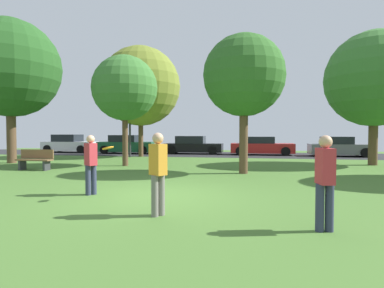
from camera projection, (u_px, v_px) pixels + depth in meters
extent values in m
plane|color=#47702D|center=(156.00, 196.00, 8.15)|extent=(44.00, 44.00, 0.00)
cube|color=#28282B|center=(219.00, 154.00, 23.86)|extent=(44.00, 6.40, 0.01)
cylinder|color=brown|center=(244.00, 139.00, 12.61)|extent=(0.35, 0.35, 2.81)
sphere|color=#2D6023|center=(244.00, 75.00, 12.52)|extent=(3.28, 3.28, 3.28)
cylinder|color=brown|center=(11.00, 133.00, 17.00)|extent=(0.48, 0.48, 3.22)
sphere|color=#23511E|center=(10.00, 68.00, 16.88)|extent=(5.27, 5.27, 5.27)
cylinder|color=brown|center=(373.00, 140.00, 15.90)|extent=(0.44, 0.44, 2.52)
sphere|color=#38702D|center=(374.00, 79.00, 15.79)|extent=(4.81, 4.81, 4.81)
cylinder|color=brown|center=(125.00, 138.00, 15.56)|extent=(0.28, 0.28, 2.75)
sphere|color=#38702D|center=(125.00, 88.00, 15.48)|extent=(3.22, 3.22, 3.22)
cylinder|color=brown|center=(141.00, 137.00, 21.63)|extent=(0.33, 0.33, 2.77)
sphere|color=olive|center=(141.00, 86.00, 21.51)|extent=(5.44, 5.44, 5.44)
cylinder|color=#2D334C|center=(94.00, 180.00, 8.33)|extent=(0.14, 0.14, 0.78)
cylinder|color=#2D334C|center=(88.00, 180.00, 8.22)|extent=(0.14, 0.14, 0.78)
cube|color=#B72D38|center=(91.00, 154.00, 8.25)|extent=(0.39, 0.37, 0.59)
sphere|color=tan|center=(91.00, 139.00, 8.23)|extent=(0.21, 0.21, 0.21)
cylinder|color=slate|center=(155.00, 196.00, 6.11)|extent=(0.14, 0.14, 0.81)
cylinder|color=slate|center=(161.00, 195.00, 6.22)|extent=(0.14, 0.14, 0.81)
cube|color=orange|center=(158.00, 159.00, 6.14)|extent=(0.39, 0.37, 0.61)
sphere|color=tan|center=(158.00, 138.00, 6.12)|extent=(0.22, 0.22, 0.22)
cylinder|color=#2D334C|center=(320.00, 208.00, 5.19)|extent=(0.14, 0.14, 0.79)
cylinder|color=#2D334C|center=(329.00, 208.00, 5.19)|extent=(0.14, 0.14, 0.79)
cube|color=#B72D38|center=(325.00, 166.00, 5.16)|extent=(0.28, 0.36, 0.59)
sphere|color=tan|center=(326.00, 142.00, 5.15)|extent=(0.21, 0.21, 0.21)
cylinder|color=orange|center=(108.00, 148.00, 7.57)|extent=(0.33, 0.33, 0.09)
cube|color=white|center=(70.00, 146.00, 26.29)|extent=(4.31, 1.77, 0.76)
cube|color=black|center=(68.00, 138.00, 26.30)|extent=(2.07, 1.55, 0.59)
cylinder|color=black|center=(92.00, 148.00, 26.88)|extent=(0.64, 0.22, 0.64)
cylinder|color=black|center=(81.00, 149.00, 25.15)|extent=(0.64, 0.22, 0.64)
cylinder|color=black|center=(60.00, 148.00, 27.45)|extent=(0.64, 0.22, 0.64)
cylinder|color=black|center=(47.00, 149.00, 25.71)|extent=(0.64, 0.22, 0.64)
cube|color=#195633|center=(128.00, 147.00, 25.04)|extent=(4.53, 1.84, 0.78)
cube|color=black|center=(125.00, 138.00, 25.06)|extent=(2.17, 1.62, 0.54)
cylinder|color=black|center=(150.00, 149.00, 25.66)|extent=(0.64, 0.22, 0.64)
cylinder|color=black|center=(143.00, 150.00, 23.85)|extent=(0.64, 0.22, 0.64)
cylinder|color=black|center=(114.00, 149.00, 26.25)|extent=(0.64, 0.22, 0.64)
cylinder|color=black|center=(104.00, 150.00, 24.45)|extent=(0.64, 0.22, 0.64)
cube|color=black|center=(194.00, 148.00, 24.58)|extent=(4.54, 1.71, 0.66)
cube|color=black|center=(191.00, 140.00, 24.61)|extent=(2.18, 1.50, 0.58)
cylinder|color=black|center=(215.00, 149.00, 25.13)|extent=(0.64, 0.22, 0.64)
cylinder|color=black|center=(212.00, 150.00, 23.45)|extent=(0.64, 0.22, 0.64)
cylinder|color=black|center=(176.00, 149.00, 25.73)|extent=(0.64, 0.22, 0.64)
cylinder|color=black|center=(171.00, 150.00, 24.05)|extent=(0.64, 0.22, 0.64)
cube|color=#B21E1E|center=(262.00, 148.00, 23.38)|extent=(4.58, 1.71, 0.71)
cube|color=black|center=(259.00, 140.00, 23.40)|extent=(2.20, 1.50, 0.50)
cylinder|color=black|center=(283.00, 150.00, 23.92)|extent=(0.64, 0.22, 0.64)
cylinder|color=black|center=(286.00, 151.00, 22.24)|extent=(0.64, 0.22, 0.64)
cylinder|color=black|center=(241.00, 150.00, 24.52)|extent=(0.64, 0.22, 0.64)
cylinder|color=black|center=(240.00, 151.00, 22.84)|extent=(0.64, 0.22, 0.64)
cube|color=slate|center=(339.00, 149.00, 21.88)|extent=(4.00, 1.83, 0.71)
cube|color=black|center=(336.00, 140.00, 21.89)|extent=(1.92, 1.61, 0.51)
cylinder|color=black|center=(357.00, 151.00, 22.52)|extent=(0.64, 0.22, 0.64)
cylinder|color=black|center=(366.00, 153.00, 20.72)|extent=(0.64, 0.22, 0.64)
cylinder|color=black|center=(316.00, 151.00, 23.04)|extent=(0.64, 0.22, 0.64)
cylinder|color=black|center=(321.00, 152.00, 21.25)|extent=(0.64, 0.22, 0.64)
cube|color=brown|center=(34.00, 160.00, 13.75)|extent=(1.60, 0.44, 0.06)
cube|color=brown|center=(37.00, 154.00, 13.93)|extent=(1.60, 0.06, 0.40)
cube|color=#333338|center=(47.00, 165.00, 13.64)|extent=(0.10, 0.40, 0.45)
cube|color=#333338|center=(22.00, 165.00, 13.87)|extent=(0.10, 0.40, 0.45)
cylinder|color=#2D2D33|center=(130.00, 124.00, 21.11)|extent=(0.14, 0.14, 4.50)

